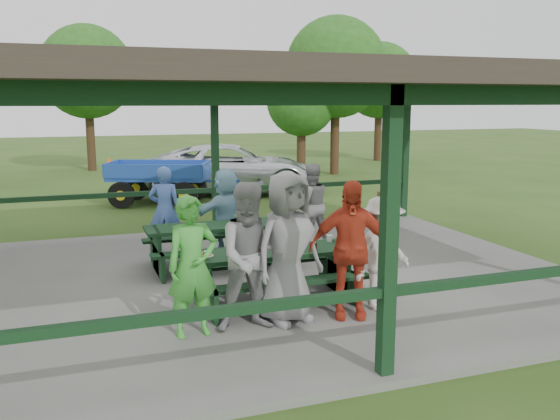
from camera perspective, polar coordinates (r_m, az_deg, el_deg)
name	(u,v)px	position (r m, az deg, el deg)	size (l,w,h in m)	color
ground	(270,281)	(9.90, -0.94, -6.86)	(90.00, 90.00, 0.00)	#2D4D18
concrete_slab	(270,278)	(9.88, -0.94, -6.59)	(10.00, 8.00, 0.10)	slate
pavilion_structure	(270,86)	(9.45, -1.00, 11.80)	(10.60, 8.60, 3.24)	black
picnic_table_near	(274,269)	(8.54, -0.54, -5.69)	(2.40, 1.39, 0.75)	black
picnic_table_far	(221,240)	(10.32, -5.73, -2.89)	(2.55, 1.39, 0.75)	black
table_setting	(279,247)	(8.49, -0.11, -3.60)	(2.42, 0.45, 0.10)	white
contestant_green	(192,266)	(7.28, -8.43, -5.40)	(0.63, 0.42, 1.74)	green
contestant_grey_left	(252,257)	(7.38, -2.69, -4.53)	(0.91, 0.71, 1.87)	gray
contestant_grey_mid	(288,248)	(7.61, 0.77, -3.65)	(0.97, 0.63, 1.98)	gray
contestant_red	(350,249)	(7.86, 6.71, -3.78)	(1.08, 0.45, 1.84)	red
contestant_white_fedora	(382,253)	(8.24, 9.81, -4.07)	(1.17, 0.90, 1.65)	beige
spectator_lblue	(226,212)	(11.06, -5.23, -0.18)	(1.51, 0.48, 1.63)	#86B9CF
spectator_blue	(165,209)	(11.42, -11.03, 0.06)	(0.60, 0.39, 1.65)	#4566B3
spectator_grey	(311,205)	(11.75, 2.96, 0.50)	(0.80, 0.62, 1.64)	#949496
pickup_truck	(232,169)	(19.28, -4.62, 3.98)	(2.64, 5.72, 1.59)	silver
farm_trailer	(159,182)	(17.48, -11.55, 2.69)	(3.76, 2.47, 1.33)	#1B4098
tree_left	(87,72)	(26.82, -18.09, 12.51)	(3.93, 3.93, 6.14)	#372616
tree_mid	(301,102)	(23.99, 2.08, 10.37)	(2.78, 2.78, 4.34)	#372616
tree_right	(336,68)	(24.35, 5.41, 13.47)	(4.03, 4.03, 6.29)	#372616
tree_far_right	(379,81)	(30.37, 9.54, 12.18)	(3.74, 3.74, 5.85)	#372616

